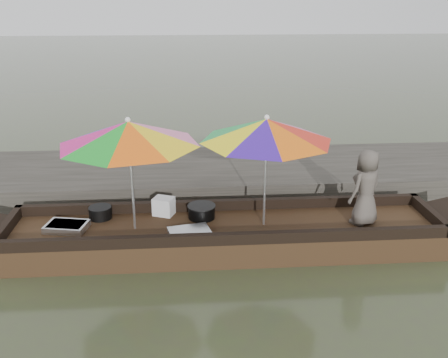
{
  "coord_description": "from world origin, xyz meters",
  "views": [
    {
      "loc": [
        -0.48,
        -6.24,
        3.35
      ],
      "look_at": [
        0.0,
        0.1,
        1.0
      ],
      "focal_mm": 40.0,
      "sensor_mm": 36.0,
      "label": 1
    }
  ],
  "objects": [
    {
      "name": "water",
      "position": [
        0.0,
        0.0,
        0.0
      ],
      "size": [
        80.0,
        80.0,
        0.0
      ],
      "primitive_type": "plane",
      "color": "#3A4626",
      "rests_on": "ground"
    },
    {
      "name": "dock",
      "position": [
        0.0,
        2.2,
        0.25
      ],
      "size": [
        22.0,
        2.2,
        0.5
      ],
      "primitive_type": "cube",
      "color": "#2D2B26",
      "rests_on": "ground"
    },
    {
      "name": "boat_hull",
      "position": [
        0.0,
        0.0,
        0.17
      ],
      "size": [
        5.97,
        1.2,
        0.35
      ],
      "primitive_type": "cube",
      "color": "#342214",
      "rests_on": "water"
    },
    {
      "name": "cooking_pot",
      "position": [
        -1.75,
        0.38,
        0.44
      ],
      "size": [
        0.32,
        0.32,
        0.17
      ],
      "primitive_type": "cylinder",
      "color": "black",
      "rests_on": "boat_hull"
    },
    {
      "name": "tray_crayfish",
      "position": [
        -2.15,
        0.03,
        0.39
      ],
      "size": [
        0.61,
        0.48,
        0.09
      ],
      "primitive_type": "cube",
      "rotation": [
        0.0,
        0.0,
        -0.2
      ],
      "color": "silver",
      "rests_on": "boat_hull"
    },
    {
      "name": "tray_scallop",
      "position": [
        -0.49,
        -0.24,
        0.38
      ],
      "size": [
        0.61,
        0.48,
        0.06
      ],
      "primitive_type": "cube",
      "rotation": [
        0.0,
        0.0,
        0.22
      ],
      "color": "silver",
      "rests_on": "boat_hull"
    },
    {
      "name": "charcoal_grill",
      "position": [
        -0.31,
        0.28,
        0.44
      ],
      "size": [
        0.38,
        0.38,
        0.18
      ],
      "primitive_type": "cylinder",
      "color": "black",
      "rests_on": "boat_hull"
    },
    {
      "name": "supply_bag",
      "position": [
        -0.85,
        0.43,
        0.48
      ],
      "size": [
        0.34,
        0.31,
        0.26
      ],
      "primitive_type": "cube",
      "rotation": [
        0.0,
        0.0,
        -0.39
      ],
      "color": "silver",
      "rests_on": "boat_hull"
    },
    {
      "name": "vendor",
      "position": [
        1.93,
        -0.07,
        0.89
      ],
      "size": [
        0.63,
        0.58,
        1.08
      ],
      "primitive_type": "imported",
      "rotation": [
        0.0,
        0.0,
        3.71
      ],
      "color": "#504841",
      "rests_on": "boat_hull"
    },
    {
      "name": "umbrella_bow",
      "position": [
        -1.23,
        0.0,
        1.12
      ],
      "size": [
        2.13,
        2.13,
        1.55
      ],
      "primitive_type": null,
      "rotation": [
        0.0,
        0.0,
        -0.17
      ],
      "color": "pink",
      "rests_on": "boat_hull"
    },
    {
      "name": "umbrella_stern",
      "position": [
        0.55,
        0.0,
        1.12
      ],
      "size": [
        1.87,
        1.87,
        1.55
      ],
      "primitive_type": null,
      "rotation": [
        0.0,
        0.0,
        0.06
      ],
      "color": "pink",
      "rests_on": "boat_hull"
    }
  ]
}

